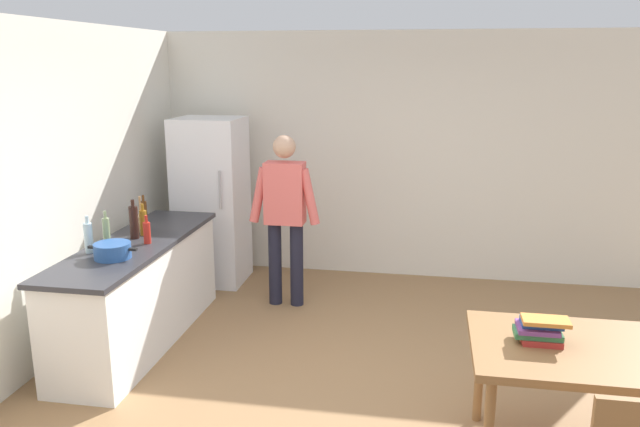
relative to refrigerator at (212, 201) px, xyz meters
name	(u,v)px	position (x,y,z in m)	size (l,w,h in m)	color
ground_plane	(359,412)	(1.90, -2.40, -0.90)	(14.00, 14.00, 0.00)	#936D47
wall_back	(392,156)	(1.90, 0.60, 0.45)	(6.40, 0.12, 2.70)	silver
wall_left	(19,203)	(-0.70, -2.20, 0.45)	(0.12, 5.60, 2.70)	silver
kitchen_counter	(139,292)	(-0.10, -1.60, -0.45)	(0.64, 2.20, 0.90)	white
refrigerator	(212,201)	(0.00, 0.00, 0.00)	(0.70, 0.67, 1.80)	white
person	(285,209)	(0.95, -0.55, 0.08)	(0.70, 0.22, 1.70)	#1E1E2D
dining_table	(592,360)	(3.30, -2.70, -0.23)	(1.40, 0.90, 0.75)	olive
cooking_pot	(113,251)	(-0.06, -2.04, 0.06)	(0.40, 0.28, 0.12)	#285193
utensil_jar	(140,222)	(-0.21, -1.27, 0.08)	(0.11, 0.11, 0.32)	tan
bottle_oil_amber	(143,222)	(-0.12, -1.39, 0.12)	(0.06, 0.06, 0.28)	#996619
bottle_vinegar_tall	(107,233)	(-0.22, -1.84, 0.14)	(0.06, 0.06, 0.32)	gray
bottle_beer_brown	(144,211)	(-0.32, -0.96, 0.11)	(0.06, 0.06, 0.26)	#5B3314
bottle_wine_dark	(134,222)	(-0.15, -1.50, 0.15)	(0.08, 0.08, 0.34)	black
bottle_water_clear	(89,237)	(-0.32, -1.94, 0.13)	(0.07, 0.07, 0.30)	silver
bottle_sauce_red	(147,232)	(0.02, -1.62, 0.10)	(0.06, 0.06, 0.24)	#B22319
book_stack	(540,330)	(3.00, -2.67, -0.07)	(0.31, 0.20, 0.16)	#B22D28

